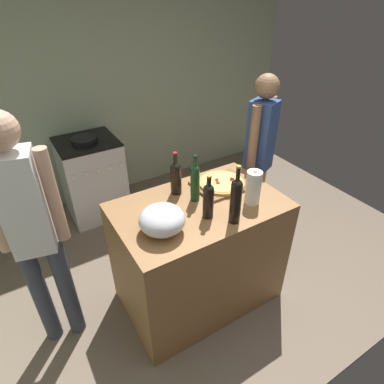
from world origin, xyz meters
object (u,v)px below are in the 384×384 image
at_px(wine_bottle_clear, 176,176).
at_px(person_in_red, 259,155).
at_px(wine_bottle_green, 195,181).
at_px(pizza, 222,182).
at_px(wine_bottle_dark, 208,199).
at_px(stove, 93,178).
at_px(paper_towel_roll, 253,188).
at_px(mixing_bowl, 162,220).
at_px(wine_bottle_amber, 236,199).
at_px(person_in_stripes, 32,228).

distance_m(wine_bottle_clear, person_in_red, 0.93).
distance_m(wine_bottle_green, person_in_red, 0.90).
xyz_separation_m(pizza, wine_bottle_dark, (-0.30, -0.26, 0.11)).
xyz_separation_m(wine_bottle_dark, stove, (-0.32, 1.75, -0.63)).
height_order(paper_towel_roll, wine_bottle_dark, wine_bottle_dark).
bearing_deg(mixing_bowl, wine_bottle_clear, 49.81).
xyz_separation_m(wine_bottle_clear, wine_bottle_green, (0.07, -0.15, 0.01)).
bearing_deg(paper_towel_roll, wine_bottle_amber, -156.00).
height_order(wine_bottle_clear, wine_bottle_dark, wine_bottle_clear).
bearing_deg(wine_bottle_clear, wine_bottle_amber, -72.63).
bearing_deg(person_in_red, paper_towel_roll, -135.07).
bearing_deg(person_in_stripes, paper_towel_roll, -16.14).
xyz_separation_m(mixing_bowl, wine_bottle_green, (0.35, 0.19, 0.06)).
distance_m(paper_towel_roll, person_in_stripes, 1.42).
bearing_deg(wine_bottle_green, pizza, 10.72).
distance_m(wine_bottle_amber, wine_bottle_green, 0.35).
relative_size(wine_bottle_dark, stove, 0.34).
height_order(paper_towel_roll, wine_bottle_amber, wine_bottle_amber).
relative_size(wine_bottle_amber, wine_bottle_dark, 1.30).
bearing_deg(paper_towel_roll, wine_bottle_green, 143.51).
distance_m(paper_towel_roll, wine_bottle_amber, 0.26).
distance_m(pizza, wine_bottle_green, 0.30).
bearing_deg(paper_towel_roll, person_in_stripes, 163.86).
bearing_deg(person_in_red, pizza, -157.80).
distance_m(paper_towel_roll, person_in_red, 0.75).
distance_m(paper_towel_roll, wine_bottle_clear, 0.55).
relative_size(pizza, person_in_red, 0.21).
bearing_deg(paper_towel_roll, person_in_red, 44.93).
height_order(wine_bottle_amber, stove, wine_bottle_amber).
bearing_deg(wine_bottle_clear, paper_towel_roll, -44.59).
xyz_separation_m(person_in_stripes, person_in_red, (1.89, 0.13, -0.07)).
xyz_separation_m(wine_bottle_dark, wine_bottle_green, (0.03, 0.21, 0.02)).
xyz_separation_m(paper_towel_roll, wine_bottle_clear, (-0.39, 0.38, 0.02)).
bearing_deg(wine_bottle_dark, wine_bottle_green, 81.50).
relative_size(pizza, wine_bottle_amber, 0.85).
relative_size(wine_bottle_green, stove, 0.38).
bearing_deg(wine_bottle_green, stove, 102.83).
bearing_deg(pizza, person_in_red, 22.20).
bearing_deg(person_in_stripes, pizza, -4.66).
relative_size(mixing_bowl, wine_bottle_amber, 0.71).
height_order(mixing_bowl, wine_bottle_green, wine_bottle_green).
distance_m(wine_bottle_amber, stove, 2.04).
height_order(paper_towel_roll, stove, paper_towel_roll).
xyz_separation_m(pizza, stove, (-0.62, 1.49, -0.52)).
bearing_deg(stove, paper_towel_roll, -69.32).
distance_m(mixing_bowl, wine_bottle_dark, 0.33).
relative_size(wine_bottle_amber, stove, 0.44).
bearing_deg(stove, wine_bottle_amber, -77.00).
bearing_deg(stove, wine_bottle_dark, -79.67).
bearing_deg(stove, person_in_red, -46.42).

